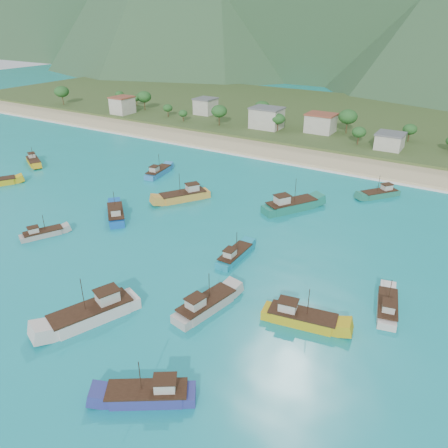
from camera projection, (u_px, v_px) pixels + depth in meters
The scene contains 19 objects.
ground at pixel (150, 270), 78.60m from camera, with size 600.00×600.00×0.00m, color #0D8095.
beach at pixel (311, 158), 139.12m from camera, with size 400.00×18.00×1.20m, color beige.
land at pixel (364, 121), 185.85m from camera, with size 400.00×110.00×2.40m, color #385123.
surf_line at pixel (300, 166), 131.84m from camera, with size 400.00×2.50×0.08m, color white.
village at pixel (372, 132), 149.13m from camera, with size 218.77×27.22×7.33m.
vegetation at pixel (307, 122), 160.76m from camera, with size 273.39×26.41×9.05m.
boat_0 at pixel (205, 306), 67.77m from camera, with size 5.46×11.80×6.72m.
boat_2 at pixel (34, 162), 133.23m from camera, with size 10.22×7.20×5.90m.
boat_5 at pixel (291, 206), 102.00m from camera, with size 10.60×13.72×8.06m.
boat_8 at pixel (184, 196), 107.67m from camera, with size 9.91×12.57×7.42m.
boat_9 at pixel (116, 215), 98.19m from camera, with size 10.34×9.95×6.55m.
boat_11 at pixel (43, 234), 90.29m from camera, with size 6.07×8.80×5.06m.
boat_12 at pixel (158, 172), 124.29m from camera, with size 4.74×10.88×6.22m.
boat_13 at pixel (235, 256), 81.95m from camera, with size 2.95×9.65×5.69m.
boat_14 at pixel (149, 395), 52.07m from camera, with size 10.78×8.61×6.39m.
boat_17 at pixel (93, 313), 65.67m from camera, with size 8.75×14.22×8.09m.
boat_18 at pixel (380, 194), 109.60m from camera, with size 8.72×10.02×6.09m.
boat_21 at pixel (301, 318), 65.00m from camera, with size 11.70×5.25×6.67m.
boat_24 at pixel (387, 308), 67.57m from camera, with size 4.84×10.01×5.69m.
Camera 1 is at (46.46, -50.09, 41.95)m, focal length 35.00 mm.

